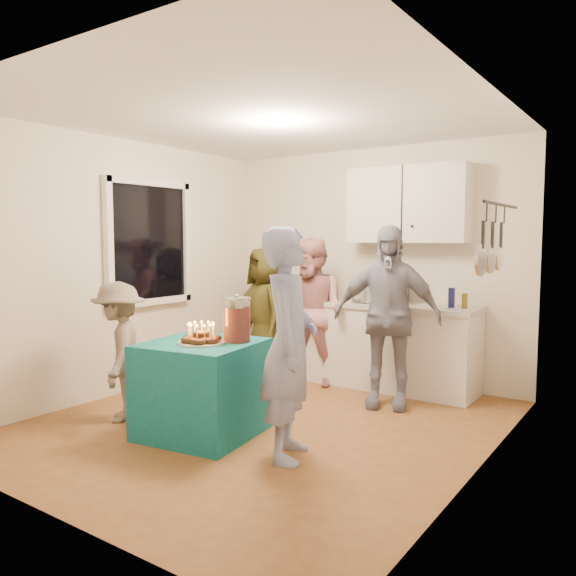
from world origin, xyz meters
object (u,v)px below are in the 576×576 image
Objects in this scene: child_near_left at (119,351)px; counter at (374,346)px; man_birthday at (289,344)px; punch_jar at (237,321)px; woman_back_left at (265,313)px; woman_back_right at (387,317)px; party_table at (202,388)px; microwave at (381,288)px; woman_back_center at (313,312)px.

counter is at bearing 105.08° from child_near_left.
man_birthday reaches higher than counter.
child_near_left is (-1.07, -0.33, -0.32)m from punch_jar.
woman_back_right is (1.63, -0.25, 0.12)m from woman_back_left.
woman_back_right is (0.90, 1.56, 0.48)m from party_table.
microwave is at bearing 102.41° from woman_back_right.
child_near_left is (-0.76, -1.98, -0.19)m from woman_back_center.
woman_back_left is at bearing 130.61° from child_near_left.
microwave reaches higher than counter.
woman_back_right reaches higher than counter.
woman_back_left reaches higher than child_near_left.
woman_back_left is 1.22× the size of child_near_left.
child_near_left is at bearing 69.03° from man_birthday.
punch_jar is at bearing -29.54° from woman_back_left.
party_table is at bearing -117.42° from microwave.
counter is 1.48× the size of woman_back_left.
microwave is at bearing 81.11° from punch_jar.
woman_back_right is at bearing -27.64° from man_birthday.
woman_back_center is at bearing 147.04° from woman_back_right.
counter is 1.29m from woman_back_left.
party_table is at bearing -137.61° from woman_back_right.
man_birthday is 1.13× the size of woman_back_left.
woman_back_right reaches higher than microwave.
woman_back_left is at bearing -161.80° from counter.
woman_back_right reaches higher than man_birthday.
counter is at bearing 48.64° from woman_back_left.
child_near_left is at bearing -153.20° from woman_back_right.
man_birthday is at bearing -109.22° from woman_back_right.
counter is at bearing 83.17° from punch_jar.
punch_jar is at bearing -96.83° from counter.
woman_back_right reaches higher than child_near_left.
counter is at bearing 78.10° from party_table.
child_near_left is at bearing -119.15° from counter.
woman_back_left is (-1.18, -0.39, 0.31)m from counter.
child_near_left is at bearing -170.10° from party_table.
woman_back_right is 2.46m from child_near_left.
woman_back_right is at bearing 63.69° from punch_jar.
counter is 0.64m from microwave.
party_table is at bearing -101.90° from counter.
microwave is 2.36m from party_table.
woman_back_center is (-0.31, 1.66, -0.13)m from punch_jar.
man_birthday reaches higher than woman_back_center.
microwave is 0.33× the size of man_birthday.
woman_back_center is 1.03m from woman_back_right.
man_birthday is 1.56m from woman_back_right.
party_table is 0.51× the size of man_birthday.
microwave is 0.45× the size of child_near_left.
party_table is 0.70× the size of child_near_left.
woman_back_center reaches higher than woman_back_left.
woman_back_left is (-1.58, 1.81, -0.09)m from man_birthday.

